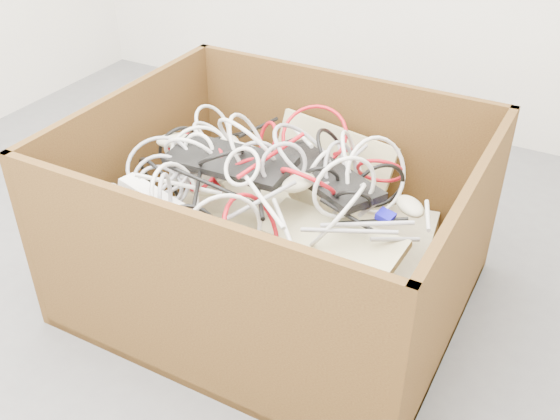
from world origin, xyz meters
The scene contains 8 objects.
ground centered at (0.00, 0.00, 0.00)m, with size 3.00×3.00×0.00m, color #515154.
cardboard_box centered at (0.25, 0.14, 0.15)m, with size 1.09×0.91×0.58m.
keyboard_pile centered at (0.28, 0.16, 0.28)m, with size 0.79×0.79×0.37m.
mice_scatter centered at (0.19, 0.15, 0.35)m, with size 0.89×0.55×0.21m.
power_strip_left centered at (0.04, 0.16, 0.37)m, with size 0.28×0.05×0.04m, color white.
power_strip_right centered at (0.00, -0.04, 0.35)m, with size 0.29×0.06×0.04m, color white.
vga_plug centered at (0.59, 0.17, 0.37)m, with size 0.04×0.04×0.02m, color #0E0BA9.
cable_tangle centered at (0.20, 0.16, 0.40)m, with size 0.94×0.75×0.38m.
Camera 1 is at (1.02, -1.23, 1.36)m, focal length 41.57 mm.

